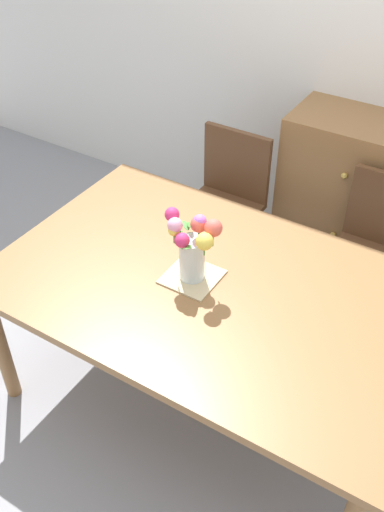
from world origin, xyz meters
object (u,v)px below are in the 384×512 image
at_px(dining_table, 213,296).
at_px(chair_right, 375,246).
at_px(chair_left, 226,196).
at_px(flower_vase, 193,245).

distance_m(dining_table, chair_right, 1.05).
bearing_deg(chair_left, chair_right, -180.00).
relative_size(dining_table, flower_vase, 5.78).
relative_size(chair_left, chair_right, 1.00).
xyz_separation_m(dining_table, chair_left, (-0.45, 0.94, -0.17)).
distance_m(dining_table, flower_vase, 0.27).
relative_size(dining_table, chair_left, 2.09).
xyz_separation_m(chair_left, chair_right, (0.90, 0.00, 0.00)).
distance_m(chair_left, flower_vase, 1.10).
xyz_separation_m(chair_right, flower_vase, (-0.54, -0.95, 0.43)).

